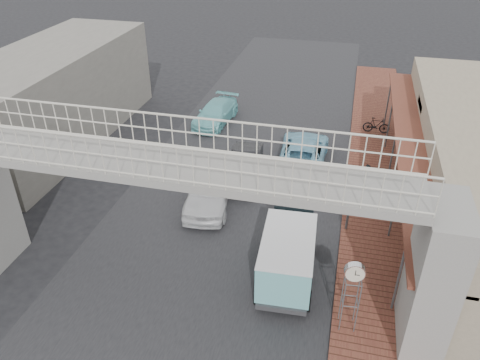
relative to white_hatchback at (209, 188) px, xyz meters
The scene contains 14 objects.
ground 2.06m from the white_hatchback, 62.24° to the right, with size 120.00×120.00×0.00m, color black.
road_strip 2.06m from the white_hatchback, 62.24° to the right, with size 10.00×60.00×0.01m, color black.
sidewalk 7.54m from the white_hatchback, 10.11° to the left, with size 3.00×40.00×0.10m, color brown.
footbridge 6.23m from the white_hatchback, 81.14° to the right, with size 16.40×2.40×6.34m.
building_far_left 11.13m from the white_hatchback, 156.89° to the left, with size 5.00×14.00×5.00m, color gray.
white_hatchback is the anchor object (origin of this frame).
dark_sedan 2.67m from the white_hatchback, 67.22° to the left, with size 1.42×4.08×1.34m, color black.
angkot_curb 5.78m from the white_hatchback, 51.35° to the left, with size 2.36×5.12×1.42m, color #7BBBD6.
angkot_far 8.65m from the white_hatchback, 104.56° to the left, with size 1.74×4.29×1.24m, color #78CCD0.
angkot_van 5.78m from the white_hatchback, 44.32° to the right, with size 2.07×4.15×1.99m.
motorcycle_near 7.08m from the white_hatchback, 13.85° to the left, with size 0.61×1.75×0.92m, color black.
motorcycle_far 11.62m from the white_hatchback, 51.24° to the left, with size 0.43×1.52×0.91m, color black.
street_clock 8.71m from the white_hatchback, 42.43° to the right, with size 0.65×0.55×2.60m.
arrow_sign 7.04m from the white_hatchback, ahead, with size 1.81×1.19×3.00m.
Camera 1 is at (4.61, -14.99, 11.96)m, focal length 35.00 mm.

